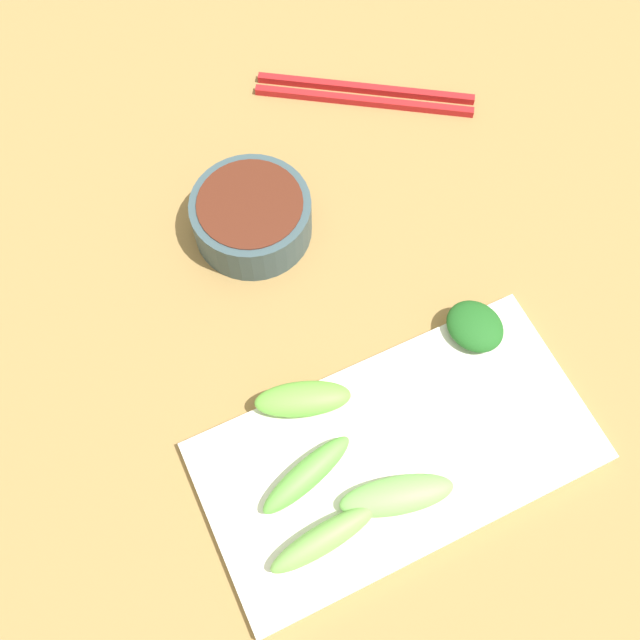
% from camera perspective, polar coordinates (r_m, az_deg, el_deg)
% --- Properties ---
extents(tabletop, '(2.10, 2.10, 0.02)m').
position_cam_1_polar(tabletop, '(0.67, -0.01, -1.09)').
color(tabletop, olive).
rests_on(tabletop, ground).
extents(sauce_bowl, '(0.11, 0.11, 0.05)m').
position_cam_1_polar(sauce_bowl, '(0.69, -5.36, 8.12)').
color(sauce_bowl, '#364B51').
rests_on(sauce_bowl, tabletop).
extents(serving_plate, '(0.17, 0.32, 0.01)m').
position_cam_1_polar(serving_plate, '(0.62, 6.02, -10.20)').
color(serving_plate, silver).
rests_on(serving_plate, tabletop).
extents(broccoli_stalk_0, '(0.06, 0.09, 0.02)m').
position_cam_1_polar(broccoli_stalk_0, '(0.61, -1.35, -6.18)').
color(broccoli_stalk_0, '#69B941').
rests_on(broccoli_stalk_0, serving_plate).
extents(broccoli_leafy_1, '(0.06, 0.06, 0.02)m').
position_cam_1_polar(broccoli_leafy_1, '(0.65, 11.99, -0.48)').
color(broccoli_leafy_1, '#1E5B1F').
rests_on(broccoli_leafy_1, serving_plate).
extents(broccoli_stalk_2, '(0.05, 0.09, 0.02)m').
position_cam_1_polar(broccoli_stalk_2, '(0.59, -1.03, -11.96)').
color(broccoli_stalk_2, '#63B545').
rests_on(broccoli_stalk_2, serving_plate).
extents(broccoli_stalk_3, '(0.03, 0.09, 0.02)m').
position_cam_1_polar(broccoli_stalk_3, '(0.58, 0.28, -16.69)').
color(broccoli_stalk_3, '#74B34F').
rests_on(broccoli_stalk_3, serving_plate).
extents(broccoli_stalk_4, '(0.05, 0.10, 0.02)m').
position_cam_1_polar(broccoli_stalk_4, '(0.59, 6.00, -13.45)').
color(broccoli_stalk_4, '#77BC58').
rests_on(broccoli_stalk_4, serving_plate).
extents(chopsticks, '(0.15, 0.21, 0.01)m').
position_cam_1_polar(chopsticks, '(0.81, 3.50, 17.13)').
color(chopsticks, red).
rests_on(chopsticks, tabletop).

